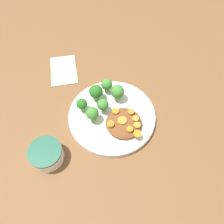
# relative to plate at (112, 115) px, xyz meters

# --- Properties ---
(ground_plane) EXTENTS (4.00, 4.00, 0.00)m
(ground_plane) POSITION_rel_plate_xyz_m (0.00, 0.00, -0.01)
(ground_plane) COLOR brown
(plate) EXTENTS (0.27, 0.27, 0.02)m
(plate) POSITION_rel_plate_xyz_m (0.00, 0.00, 0.00)
(plate) COLOR white
(plate) RESTS_ON ground_plane
(dip_bowl) EXTENTS (0.09, 0.09, 0.05)m
(dip_bowl) POSITION_rel_plate_xyz_m (0.15, -0.17, 0.02)
(dip_bowl) COLOR white
(dip_bowl) RESTS_ON ground_plane
(stew_mound) EXTENTS (0.11, 0.11, 0.02)m
(stew_mound) POSITION_rel_plate_xyz_m (0.03, 0.04, 0.02)
(stew_mound) COLOR brown
(stew_mound) RESTS_ON plate
(broccoli_floret_0) EXTENTS (0.04, 0.04, 0.06)m
(broccoli_floret_0) POSITION_rel_plate_xyz_m (-0.06, -0.06, 0.04)
(broccoli_floret_0) COLOR #759E51
(broccoli_floret_0) RESTS_ON plate
(broccoli_floret_1) EXTENTS (0.03, 0.03, 0.05)m
(broccoli_floret_1) POSITION_rel_plate_xyz_m (-0.01, -0.09, 0.04)
(broccoli_floret_1) COLOR #759E51
(broccoli_floret_1) RESTS_ON plate
(broccoli_floret_2) EXTENTS (0.04, 0.04, 0.05)m
(broccoli_floret_2) POSITION_rel_plate_xyz_m (-0.01, -0.03, 0.04)
(broccoli_floret_2) COLOR #7FA85B
(broccoli_floret_2) RESTS_ON plate
(broccoli_floret_3) EXTENTS (0.04, 0.04, 0.06)m
(broccoli_floret_3) POSITION_rel_plate_xyz_m (-0.06, 0.01, 0.04)
(broccoli_floret_3) COLOR #759E51
(broccoli_floret_3) RESTS_ON plate
(broccoli_floret_4) EXTENTS (0.04, 0.04, 0.05)m
(broccoli_floret_4) POSITION_rel_plate_xyz_m (-0.09, -0.02, 0.04)
(broccoli_floret_4) COLOR #759E51
(broccoli_floret_4) RESTS_ON plate
(broccoli_floret_5) EXTENTS (0.04, 0.04, 0.06)m
(broccoli_floret_5) POSITION_rel_plate_xyz_m (0.02, -0.06, 0.04)
(broccoli_floret_5) COLOR #759E51
(broccoli_floret_5) RESTS_ON plate
(carrot_slice_0) EXTENTS (0.03, 0.03, 0.01)m
(carrot_slice_0) POSITION_rel_plate_xyz_m (0.03, 0.03, 0.03)
(carrot_slice_0) COLOR orange
(carrot_slice_0) RESTS_ON stew_mound
(carrot_slice_1) EXTENTS (0.02, 0.02, 0.00)m
(carrot_slice_1) POSITION_rel_plate_xyz_m (0.00, 0.01, 0.03)
(carrot_slice_1) COLOR orange
(carrot_slice_1) RESTS_ON stew_mound
(carrot_slice_2) EXTENTS (0.02, 0.02, 0.01)m
(carrot_slice_2) POSITION_rel_plate_xyz_m (0.00, 0.06, 0.03)
(carrot_slice_2) COLOR orange
(carrot_slice_2) RESTS_ON stew_mound
(carrot_slice_3) EXTENTS (0.02, 0.02, 0.01)m
(carrot_slice_3) POSITION_rel_plate_xyz_m (0.02, 0.07, 0.03)
(carrot_slice_3) COLOR orange
(carrot_slice_3) RESTS_ON stew_mound
(carrot_slice_4) EXTENTS (0.02, 0.02, 0.01)m
(carrot_slice_4) POSITION_rel_plate_xyz_m (0.06, 0.06, 0.03)
(carrot_slice_4) COLOR orange
(carrot_slice_4) RESTS_ON stew_mound
(carrot_slice_5) EXTENTS (0.02, 0.02, 0.01)m
(carrot_slice_5) POSITION_rel_plate_xyz_m (0.05, -0.00, 0.03)
(carrot_slice_5) COLOR orange
(carrot_slice_5) RESTS_ON stew_mound
(carrot_slice_6) EXTENTS (0.02, 0.02, 0.01)m
(carrot_slice_6) POSITION_rel_plate_xyz_m (0.07, 0.08, 0.03)
(carrot_slice_6) COLOR orange
(carrot_slice_6) RESTS_ON stew_mound
(carrot_slice_7) EXTENTS (0.02, 0.02, 0.01)m
(carrot_slice_7) POSITION_rel_plate_xyz_m (0.04, 0.08, 0.03)
(carrot_slice_7) COLOR orange
(carrot_slice_7) RESTS_ON stew_mound
(napkin) EXTENTS (0.16, 0.13, 0.01)m
(napkin) POSITION_rel_plate_xyz_m (-0.19, -0.20, -0.01)
(napkin) COLOR beige
(napkin) RESTS_ON ground_plane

